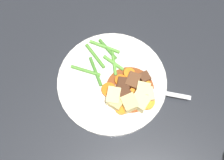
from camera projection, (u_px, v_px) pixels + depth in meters
name	position (u px, v px, depth m)	size (l,w,h in m)	color
ground_plane	(112.00, 82.00, 0.56)	(3.00, 3.00, 0.00)	#26282D
dinner_plate	(112.00, 81.00, 0.56)	(0.26, 0.26, 0.02)	white
stew_sauce	(130.00, 89.00, 0.54)	(0.11, 0.11, 0.00)	brown
carrot_slice_0	(121.00, 81.00, 0.54)	(0.03, 0.03, 0.01)	orange
carrot_slice_1	(147.00, 102.00, 0.52)	(0.03, 0.03, 0.01)	orange
carrot_slice_2	(129.00, 74.00, 0.55)	(0.03, 0.03, 0.01)	orange
carrot_slice_3	(121.00, 108.00, 0.52)	(0.03, 0.03, 0.01)	orange
carrot_slice_4	(135.00, 92.00, 0.53)	(0.03, 0.03, 0.01)	orange
carrot_slice_5	(145.00, 85.00, 0.54)	(0.02, 0.02, 0.01)	orange
carrot_slice_6	(132.00, 97.00, 0.53)	(0.04, 0.04, 0.01)	orange
carrot_slice_7	(109.00, 90.00, 0.54)	(0.03, 0.03, 0.01)	orange
potato_chunk_0	(117.00, 102.00, 0.52)	(0.03, 0.03, 0.02)	#DBBC6B
potato_chunk_1	(113.00, 97.00, 0.52)	(0.04, 0.03, 0.03)	#EAD68C
potato_chunk_2	(140.00, 102.00, 0.52)	(0.03, 0.04, 0.03)	#EAD68C
potato_chunk_3	(129.00, 103.00, 0.51)	(0.03, 0.03, 0.03)	#E5CC7A
potato_chunk_4	(147.00, 95.00, 0.52)	(0.03, 0.03, 0.02)	#EAD68C
potato_chunk_5	(143.00, 90.00, 0.53)	(0.03, 0.03, 0.03)	#EAD68C
meat_chunk_0	(124.00, 95.00, 0.52)	(0.02, 0.02, 0.03)	#4C2B19
meat_chunk_1	(144.00, 78.00, 0.54)	(0.02, 0.02, 0.02)	#56331E
meat_chunk_2	(124.00, 85.00, 0.53)	(0.03, 0.03, 0.02)	#4C2B19
meat_chunk_3	(133.00, 81.00, 0.54)	(0.04, 0.03, 0.02)	brown
green_bean_0	(114.00, 63.00, 0.56)	(0.01, 0.01, 0.06)	#66AD42
green_bean_1	(95.00, 56.00, 0.57)	(0.01, 0.01, 0.08)	#599E38
green_bean_2	(96.00, 71.00, 0.56)	(0.01, 0.01, 0.08)	#4C8E33
green_bean_3	(108.00, 49.00, 0.58)	(0.01, 0.01, 0.07)	#4C8E33
green_bean_4	(105.00, 47.00, 0.58)	(0.01, 0.01, 0.08)	#66AD42
green_bean_5	(114.00, 63.00, 0.56)	(0.01, 0.01, 0.06)	#66AD42
green_bean_6	(86.00, 71.00, 0.56)	(0.01, 0.01, 0.07)	#599E38
fork	(150.00, 90.00, 0.54)	(0.15, 0.11, 0.00)	silver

